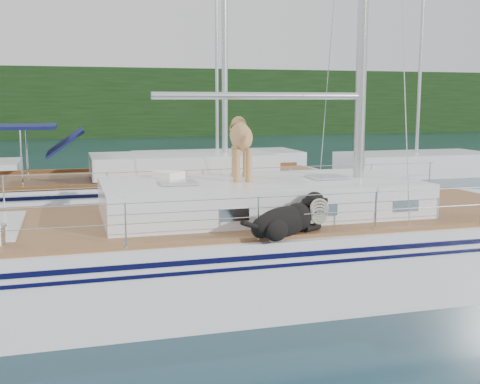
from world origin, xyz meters
name	(u,v)px	position (x,y,z in m)	size (l,w,h in m)	color
ground	(215,289)	(0.00, 0.00, 0.00)	(120.00, 120.00, 0.00)	black
tree_line	(93,103)	(0.00, 45.00, 3.00)	(90.00, 3.00, 6.00)	black
shore_bank	(93,130)	(0.00, 46.20, 0.60)	(92.00, 1.00, 1.20)	#595147
main_sailboat	(220,249)	(0.10, 0.00, 0.68)	(12.00, 4.18, 14.01)	white
neighbor_sailboat	(142,196)	(-0.42, 6.46, 0.63)	(11.00, 3.50, 13.30)	white
bg_boat_center	(217,163)	(4.00, 16.00, 0.45)	(7.20, 3.00, 11.65)	white
bg_boat_east	(416,164)	(12.00, 13.00, 0.46)	(6.40, 3.00, 11.65)	white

